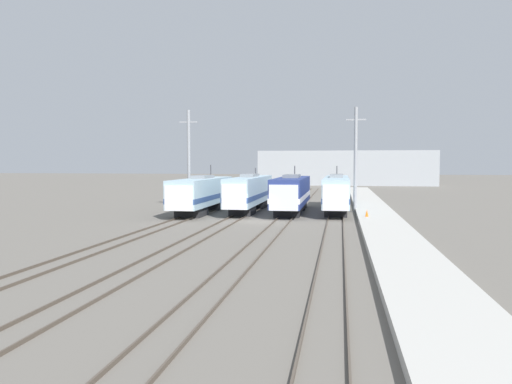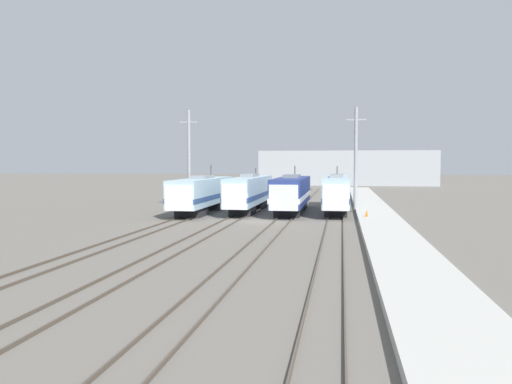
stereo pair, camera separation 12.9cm
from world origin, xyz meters
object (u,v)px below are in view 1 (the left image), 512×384
object	(u,v)px
catenary_tower_right	(356,159)
locomotive_center_left	(249,192)
locomotive_far_right	(336,192)
locomotive_center_right	(291,193)
locomotive_far_left	(201,194)
catenary_tower_left	(189,159)
traffic_cone	(367,213)

from	to	relation	value
catenary_tower_right	locomotive_center_left	bearing A→B (deg)	-174.70
locomotive_center_left	locomotive_far_right	bearing A→B (deg)	7.76
locomotive_center_right	catenary_tower_right	bearing A→B (deg)	15.64
locomotive_far_left	catenary_tower_right	size ratio (longest dim) A/B	1.42
catenary_tower_left	traffic_cone	distance (m)	22.66
locomotive_center_left	catenary_tower_right	distance (m)	12.56
traffic_cone	catenary_tower_right	bearing A→B (deg)	95.62
locomotive_center_right	traffic_cone	size ratio (longest dim) A/B	24.16
locomotive_center_left	locomotive_far_left	bearing A→B (deg)	-152.12
locomotive_far_right	catenary_tower_left	world-z (taller)	catenary_tower_left
locomotive_center_right	catenary_tower_left	xyz separation A→B (m)	(-12.39, 1.96, 3.83)
locomotive_far_left	traffic_cone	distance (m)	18.44
locomotive_center_left	traffic_cone	xyz separation A→B (m)	(12.78, -7.62, -1.42)
catenary_tower_left	catenary_tower_right	xyz separation A→B (m)	(19.39, 0.00, 0.00)
locomotive_far_left	traffic_cone	world-z (taller)	locomotive_far_left
locomotive_center_left	catenary_tower_left	world-z (taller)	catenary_tower_left
locomotive_center_left	locomotive_far_right	size ratio (longest dim) A/B	0.90
locomotive_far_right	locomotive_center_left	bearing A→B (deg)	-172.24
locomotive_center_right	catenary_tower_left	bearing A→B (deg)	171.01
locomotive_far_left	catenary_tower_left	xyz separation A→B (m)	(-2.55, 3.71, 3.87)
locomotive_far_right	catenary_tower_left	bearing A→B (deg)	-179.22
catenary_tower_left	catenary_tower_right	distance (m)	19.39
traffic_cone	locomotive_far_left	bearing A→B (deg)	164.17
locomotive_far_right	traffic_cone	size ratio (longest dim) A/B	28.51
locomotive_center_left	catenary_tower_right	bearing A→B (deg)	5.30
catenary_tower_left	locomotive_center_right	bearing A→B (deg)	-8.99
locomotive_far_right	traffic_cone	bearing A→B (deg)	-71.81
locomotive_far_right	catenary_tower_right	size ratio (longest dim) A/B	1.65
catenary_tower_left	traffic_cone	bearing A→B (deg)	-23.31
traffic_cone	catenary_tower_left	bearing A→B (deg)	156.69
locomotive_far_left	locomotive_center_left	bearing A→B (deg)	27.88
locomotive_far_left	locomotive_center_left	distance (m)	5.56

